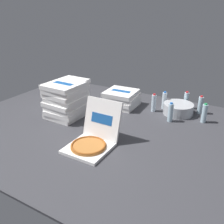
{
  "coord_description": "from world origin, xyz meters",
  "views": [
    {
      "loc": [
        1.23,
        -1.98,
        1.19
      ],
      "look_at": [
        0.03,
        0.1,
        0.14
      ],
      "focal_mm": 39.12,
      "sensor_mm": 36.0,
      "label": 1
    }
  ],
  "objects_px": {
    "pizza_stack_left_far": "(65,100)",
    "water_bottle_2": "(164,101)",
    "ice_bucket": "(178,109)",
    "water_bottle_0": "(200,105)",
    "water_bottle_4": "(204,113)",
    "pizza_stack_left_mid": "(70,91)",
    "water_bottle_3": "(171,113)",
    "open_pizza_box": "(93,138)",
    "pizza_stack_right_far": "(122,98)",
    "water_bottle_1": "(154,103)",
    "water_bottle_5": "(186,100)"
  },
  "relations": [
    {
      "from": "water_bottle_2",
      "to": "water_bottle_5",
      "type": "relative_size",
      "value": 1.0
    },
    {
      "from": "pizza_stack_left_mid",
      "to": "pizza_stack_right_far",
      "type": "height_order",
      "value": "pizza_stack_left_mid"
    },
    {
      "from": "pizza_stack_right_far",
      "to": "water_bottle_1",
      "type": "bearing_deg",
      "value": 5.27
    },
    {
      "from": "water_bottle_2",
      "to": "water_bottle_3",
      "type": "distance_m",
      "value": 0.37
    },
    {
      "from": "open_pizza_box",
      "to": "water_bottle_4",
      "type": "xyz_separation_m",
      "value": [
        0.78,
        1.02,
        0.03
      ]
    },
    {
      "from": "water_bottle_0",
      "to": "water_bottle_1",
      "type": "relative_size",
      "value": 1.0
    },
    {
      "from": "pizza_stack_left_far",
      "to": "water_bottle_5",
      "type": "height_order",
      "value": "pizza_stack_left_far"
    },
    {
      "from": "pizza_stack_left_far",
      "to": "water_bottle_2",
      "type": "relative_size",
      "value": 1.84
    },
    {
      "from": "open_pizza_box",
      "to": "pizza_stack_left_far",
      "type": "bearing_deg",
      "value": 148.5
    },
    {
      "from": "pizza_stack_left_far",
      "to": "pizza_stack_right_far",
      "type": "xyz_separation_m",
      "value": [
        0.4,
        0.61,
        -0.1
      ]
    },
    {
      "from": "ice_bucket",
      "to": "water_bottle_2",
      "type": "xyz_separation_m",
      "value": [
        -0.2,
        0.07,
        0.04
      ]
    },
    {
      "from": "water_bottle_1",
      "to": "open_pizza_box",
      "type": "bearing_deg",
      "value": -100.36
    },
    {
      "from": "ice_bucket",
      "to": "water_bottle_1",
      "type": "xyz_separation_m",
      "value": [
        -0.28,
        -0.07,
        0.04
      ]
    },
    {
      "from": "water_bottle_2",
      "to": "water_bottle_5",
      "type": "height_order",
      "value": "same"
    },
    {
      "from": "water_bottle_3",
      "to": "pizza_stack_left_far",
      "type": "bearing_deg",
      "value": -156.45
    },
    {
      "from": "water_bottle_1",
      "to": "water_bottle_3",
      "type": "distance_m",
      "value": 0.32
    },
    {
      "from": "water_bottle_2",
      "to": "water_bottle_4",
      "type": "height_order",
      "value": "same"
    },
    {
      "from": "pizza_stack_right_far",
      "to": "water_bottle_1",
      "type": "xyz_separation_m",
      "value": [
        0.42,
        0.04,
        0.01
      ]
    },
    {
      "from": "pizza_stack_right_far",
      "to": "ice_bucket",
      "type": "relative_size",
      "value": 1.2
    },
    {
      "from": "water_bottle_1",
      "to": "water_bottle_5",
      "type": "bearing_deg",
      "value": 41.92
    },
    {
      "from": "ice_bucket",
      "to": "water_bottle_3",
      "type": "height_order",
      "value": "water_bottle_3"
    },
    {
      "from": "pizza_stack_left_far",
      "to": "water_bottle_3",
      "type": "height_order",
      "value": "pizza_stack_left_far"
    },
    {
      "from": "pizza_stack_left_mid",
      "to": "water_bottle_0",
      "type": "distance_m",
      "value": 1.64
    },
    {
      "from": "open_pizza_box",
      "to": "pizza_stack_left_mid",
      "type": "bearing_deg",
      "value": 138.51
    },
    {
      "from": "pizza_stack_left_far",
      "to": "water_bottle_5",
      "type": "bearing_deg",
      "value": 39.38
    },
    {
      "from": "water_bottle_2",
      "to": "water_bottle_3",
      "type": "xyz_separation_m",
      "value": [
        0.18,
        -0.32,
        0.0
      ]
    },
    {
      "from": "pizza_stack_left_far",
      "to": "water_bottle_1",
      "type": "height_order",
      "value": "pizza_stack_left_far"
    },
    {
      "from": "pizza_stack_right_far",
      "to": "water_bottle_5",
      "type": "height_order",
      "value": "water_bottle_5"
    },
    {
      "from": "ice_bucket",
      "to": "water_bottle_4",
      "type": "relative_size",
      "value": 1.56
    },
    {
      "from": "pizza_stack_left_far",
      "to": "water_bottle_2",
      "type": "distance_m",
      "value": 1.21
    },
    {
      "from": "pizza_stack_left_mid",
      "to": "water_bottle_0",
      "type": "xyz_separation_m",
      "value": [
        1.58,
        0.46,
        -0.04
      ]
    },
    {
      "from": "water_bottle_1",
      "to": "water_bottle_2",
      "type": "xyz_separation_m",
      "value": [
        0.08,
        0.15,
        0.0
      ]
    },
    {
      "from": "water_bottle_0",
      "to": "pizza_stack_left_mid",
      "type": "bearing_deg",
      "value": -163.72
    },
    {
      "from": "water_bottle_5",
      "to": "water_bottle_0",
      "type": "bearing_deg",
      "value": -21.96
    },
    {
      "from": "ice_bucket",
      "to": "water_bottle_0",
      "type": "distance_m",
      "value": 0.26
    },
    {
      "from": "pizza_stack_left_mid",
      "to": "water_bottle_1",
      "type": "height_order",
      "value": "pizza_stack_left_mid"
    },
    {
      "from": "pizza_stack_right_far",
      "to": "water_bottle_2",
      "type": "relative_size",
      "value": 1.87
    },
    {
      "from": "open_pizza_box",
      "to": "pizza_stack_left_far",
      "type": "distance_m",
      "value": 0.75
    },
    {
      "from": "open_pizza_box",
      "to": "pizza_stack_right_far",
      "type": "bearing_deg",
      "value": 102.8
    },
    {
      "from": "ice_bucket",
      "to": "water_bottle_0",
      "type": "xyz_separation_m",
      "value": [
        0.22,
        0.14,
        0.04
      ]
    },
    {
      "from": "water_bottle_3",
      "to": "water_bottle_4",
      "type": "height_order",
      "value": "same"
    },
    {
      "from": "water_bottle_1",
      "to": "water_bottle_5",
      "type": "height_order",
      "value": "same"
    },
    {
      "from": "pizza_stack_left_mid",
      "to": "water_bottle_3",
      "type": "bearing_deg",
      "value": 3.23
    },
    {
      "from": "water_bottle_4",
      "to": "water_bottle_0",
      "type": "bearing_deg",
      "value": 111.71
    },
    {
      "from": "water_bottle_2",
      "to": "water_bottle_1",
      "type": "bearing_deg",
      "value": -119.6
    },
    {
      "from": "pizza_stack_left_far",
      "to": "water_bottle_3",
      "type": "distance_m",
      "value": 1.19
    },
    {
      "from": "water_bottle_3",
      "to": "water_bottle_4",
      "type": "relative_size",
      "value": 1.0
    },
    {
      "from": "ice_bucket",
      "to": "water_bottle_1",
      "type": "bearing_deg",
      "value": -165.88
    },
    {
      "from": "open_pizza_box",
      "to": "pizza_stack_left_mid",
      "type": "xyz_separation_m",
      "value": [
        -0.89,
        0.78,
        0.07
      ]
    },
    {
      "from": "ice_bucket",
      "to": "water_bottle_5",
      "type": "bearing_deg",
      "value": 81.14
    }
  ]
}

